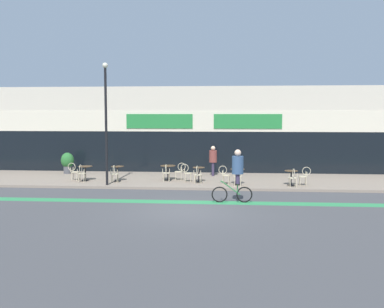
{
  "coord_description": "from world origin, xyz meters",
  "views": [
    {
      "loc": [
        1.6,
        -16.11,
        3.55
      ],
      "look_at": [
        -0.28,
        5.68,
        1.59
      ],
      "focal_mm": 42.0,
      "sensor_mm": 36.0,
      "label": 1
    }
  ],
  "objects_px": {
    "planter_pot": "(67,162)",
    "cafe_chair_4_side": "(225,174)",
    "cafe_chair_0_near": "(81,172)",
    "cafe_chair_4_near": "(238,175)",
    "cyclist_0": "(237,171)",
    "bistro_table_1": "(117,171)",
    "lamp_post": "(106,116)",
    "cafe_chair_3_side": "(186,172)",
    "cafe_chair_1_near": "(114,173)",
    "bistro_table_4": "(237,173)",
    "bistro_table_2": "(168,170)",
    "cafe_chair_0_side": "(74,170)",
    "cafe_chair_5_near": "(293,176)",
    "bistro_table_3": "(199,172)",
    "cafe_chair_2_near": "(166,172)",
    "cafe_chair_3_near": "(198,173)",
    "pedestrian_near_end": "(213,158)",
    "bistro_table_0": "(85,170)",
    "bistro_table_5": "(291,175)",
    "cafe_chair_5_side": "(304,175)",
    "cafe_chair_2_side": "(180,170)"
  },
  "relations": [
    {
      "from": "bistro_table_5",
      "to": "cafe_chair_5_near",
      "type": "height_order",
      "value": "cafe_chair_5_near"
    },
    {
      "from": "bistro_table_2",
      "to": "cafe_chair_5_side",
      "type": "relative_size",
      "value": 0.87
    },
    {
      "from": "bistro_table_4",
      "to": "cafe_chair_5_near",
      "type": "xyz_separation_m",
      "value": [
        2.57,
        -0.74,
        -0.02
      ]
    },
    {
      "from": "bistro_table_1",
      "to": "lamp_post",
      "type": "xyz_separation_m",
      "value": [
        -0.18,
        -1.31,
        2.79
      ]
    },
    {
      "from": "cafe_chair_3_near",
      "to": "cafe_chair_4_side",
      "type": "bearing_deg",
      "value": -81.46
    },
    {
      "from": "cyclist_0",
      "to": "cafe_chair_0_near",
      "type": "bearing_deg",
      "value": -30.21
    },
    {
      "from": "bistro_table_1",
      "to": "pedestrian_near_end",
      "type": "relative_size",
      "value": 0.46
    },
    {
      "from": "bistro_table_3",
      "to": "cafe_chair_3_side",
      "type": "relative_size",
      "value": 0.82
    },
    {
      "from": "bistro_table_2",
      "to": "planter_pot",
      "type": "xyz_separation_m",
      "value": [
        -6.12,
        2.01,
        0.13
      ]
    },
    {
      "from": "cafe_chair_5_side",
      "to": "pedestrian_near_end",
      "type": "relative_size",
      "value": 0.54
    },
    {
      "from": "bistro_table_0",
      "to": "bistro_table_1",
      "type": "relative_size",
      "value": 0.97
    },
    {
      "from": "cafe_chair_0_side",
      "to": "lamp_post",
      "type": "bearing_deg",
      "value": -29.63
    },
    {
      "from": "cafe_chair_0_near",
      "to": "cafe_chair_4_near",
      "type": "xyz_separation_m",
      "value": [
        7.82,
        -0.6,
        0.0
      ]
    },
    {
      "from": "cafe_chair_1_near",
      "to": "planter_pot",
      "type": "height_order",
      "value": "planter_pot"
    },
    {
      "from": "cafe_chair_4_near",
      "to": "cafe_chair_5_near",
      "type": "xyz_separation_m",
      "value": [
        2.57,
        -0.12,
        0.0
      ]
    },
    {
      "from": "cafe_chair_4_side",
      "to": "cafe_chair_5_near",
      "type": "bearing_deg",
      "value": -9.19
    },
    {
      "from": "bistro_table_0",
      "to": "bistro_table_3",
      "type": "distance_m",
      "value": 5.88
    },
    {
      "from": "cafe_chair_1_near",
      "to": "cafe_chair_4_near",
      "type": "height_order",
      "value": "same"
    },
    {
      "from": "cafe_chair_1_near",
      "to": "bistro_table_5",
      "type": "bearing_deg",
      "value": -94.0
    },
    {
      "from": "bistro_table_4",
      "to": "cyclist_0",
      "type": "height_order",
      "value": "cyclist_0"
    },
    {
      "from": "bistro_table_1",
      "to": "pedestrian_near_end",
      "type": "distance_m",
      "value": 5.37
    },
    {
      "from": "bistro_table_1",
      "to": "cafe_chair_0_side",
      "type": "height_order",
      "value": "cafe_chair_0_side"
    },
    {
      "from": "cafe_chair_4_side",
      "to": "pedestrian_near_end",
      "type": "bearing_deg",
      "value": 107.34
    },
    {
      "from": "cafe_chair_1_near",
      "to": "bistro_table_4",
      "type": "bearing_deg",
      "value": -92.94
    },
    {
      "from": "bistro_table_5",
      "to": "cafe_chair_4_near",
      "type": "xyz_separation_m",
      "value": [
        -2.57,
        -0.51,
        0.01
      ]
    },
    {
      "from": "cafe_chair_5_side",
      "to": "cyclist_0",
      "type": "distance_m",
      "value": 5.1
    },
    {
      "from": "cafe_chair_1_near",
      "to": "bistro_table_0",
      "type": "bearing_deg",
      "value": 63.98
    },
    {
      "from": "cafe_chair_4_side",
      "to": "lamp_post",
      "type": "bearing_deg",
      "value": -168.12
    },
    {
      "from": "bistro_table_2",
      "to": "cafe_chair_2_side",
      "type": "xyz_separation_m",
      "value": [
        0.63,
        0.01,
        -0.03
      ]
    },
    {
      "from": "cafe_chair_4_near",
      "to": "cafe_chair_0_side",
      "type": "bearing_deg",
      "value": 80.83
    },
    {
      "from": "planter_pot",
      "to": "cafe_chair_4_side",
      "type": "bearing_deg",
      "value": -19.04
    },
    {
      "from": "cafe_chair_0_side",
      "to": "cafe_chair_5_near",
      "type": "xyz_separation_m",
      "value": [
        11.02,
        -1.34,
        0.0
      ]
    },
    {
      "from": "bistro_table_1",
      "to": "cafe_chair_3_near",
      "type": "height_order",
      "value": "cafe_chair_3_near"
    },
    {
      "from": "cafe_chair_2_near",
      "to": "cafe_chair_0_near",
      "type": "bearing_deg",
      "value": 95.18
    },
    {
      "from": "lamp_post",
      "to": "cafe_chair_3_side",
      "type": "bearing_deg",
      "value": 20.49
    },
    {
      "from": "cafe_chair_3_near",
      "to": "cyclist_0",
      "type": "xyz_separation_m",
      "value": [
        1.85,
        -3.96,
        0.65
      ]
    },
    {
      "from": "bistro_table_5",
      "to": "cafe_chair_3_side",
      "type": "xyz_separation_m",
      "value": [
        -5.14,
        0.73,
        0.01
      ]
    },
    {
      "from": "cafe_chair_0_near",
      "to": "cyclist_0",
      "type": "height_order",
      "value": "cyclist_0"
    },
    {
      "from": "cafe_chair_3_side",
      "to": "planter_pot",
      "type": "xyz_separation_m",
      "value": [
        -7.14,
        2.53,
        0.16
      ]
    },
    {
      "from": "cyclist_0",
      "to": "pedestrian_near_end",
      "type": "height_order",
      "value": "cyclist_0"
    },
    {
      "from": "bistro_table_1",
      "to": "bistro_table_3",
      "type": "relative_size",
      "value": 1.03
    },
    {
      "from": "cafe_chair_0_side",
      "to": "cafe_chair_1_near",
      "type": "bearing_deg",
      "value": -13.6
    },
    {
      "from": "cafe_chair_1_near",
      "to": "cafe_chair_5_near",
      "type": "relative_size",
      "value": 1.0
    },
    {
      "from": "bistro_table_2",
      "to": "pedestrian_near_end",
      "type": "xyz_separation_m",
      "value": [
        2.28,
        1.75,
        0.44
      ]
    },
    {
      "from": "cafe_chair_1_near",
      "to": "cafe_chair_2_side",
      "type": "xyz_separation_m",
      "value": [
        3.14,
        1.25,
        0.0
      ]
    },
    {
      "from": "bistro_table_1",
      "to": "cafe_chair_1_near",
      "type": "distance_m",
      "value": 0.63
    },
    {
      "from": "bistro_table_4",
      "to": "bistro_table_2",
      "type": "bearing_deg",
      "value": 162.44
    },
    {
      "from": "bistro_table_3",
      "to": "bistro_table_4",
      "type": "xyz_separation_m",
      "value": [
        1.94,
        -0.62,
        0.02
      ]
    },
    {
      "from": "cafe_chair_2_near",
      "to": "cafe_chair_4_side",
      "type": "relative_size",
      "value": 1.0
    },
    {
      "from": "bistro_table_1",
      "to": "bistro_table_2",
      "type": "distance_m",
      "value": 2.59
    }
  ]
}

